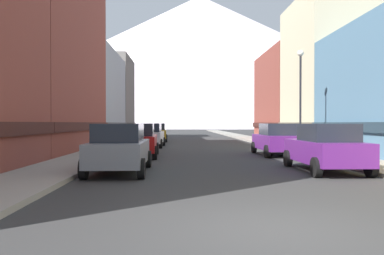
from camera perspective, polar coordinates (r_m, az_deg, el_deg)
name	(u,v)px	position (r m, az deg, el deg)	size (l,w,h in m)	color
ground_plane	(279,231)	(6.84, 12.66, -14.68)	(400.00, 400.00, 0.00)	#323232
sidewalk_left	(136,139)	(41.67, -8.34, -1.72)	(2.50, 100.00, 0.15)	gray
sidewalk_right	(252,139)	(42.17, 8.81, -1.69)	(2.50, 100.00, 0.15)	gray
storefront_left_1	(23,62)	(26.71, -23.75, 8.86)	(8.18, 13.36, 11.63)	brown
storefront_left_2	(72,99)	(38.42, -17.32, 4.06)	(8.85, 11.50, 8.50)	#99A5B2
storefront_left_3	(101,99)	(48.39, -13.28, 4.11)	(7.48, 8.57, 9.79)	#66605B
storefront_right_2	(343,76)	(33.08, 21.39, 7.16)	(8.05, 8.70, 11.50)	beige
storefront_right_3	(297,98)	(42.55, 15.22, 4.27)	(7.12, 11.66, 9.32)	brown
car_left_0	(120,148)	(14.19, -10.64, -3.01)	(2.10, 4.42, 1.78)	slate
car_left_1	(138,140)	(20.66, -7.93, -1.85)	(2.18, 4.45, 1.78)	#9E1111
car_left_2	(150,135)	(29.01, -6.24, -1.13)	(2.16, 4.45, 1.78)	silver
car_left_3	(156,132)	(37.52, -5.28, -0.72)	(2.21, 4.47, 1.78)	#B28419
car_right_0	(325,147)	(15.20, 19.11, -2.79)	(2.06, 4.40, 1.78)	#591E72
car_right_1	(277,139)	(22.00, 12.39, -1.71)	(2.10, 4.42, 1.78)	#591E72
potted_plant_0	(328,145)	(23.66, 19.50, -2.46)	(0.54, 0.54, 0.82)	brown
pedestrian_0	(338,141)	(20.47, 20.77, -1.93)	(0.36, 0.36, 1.62)	navy
streetlamp_right	(300,85)	(23.17, 15.72, 6.04)	(0.36, 0.36, 5.86)	black
mountain_backdrop	(200,61)	(270.24, 1.22, 9.82)	(315.25, 315.25, 89.50)	silver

